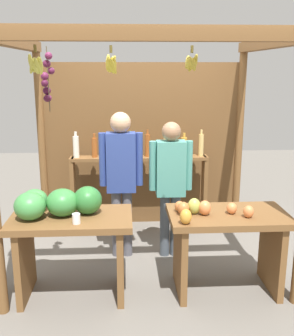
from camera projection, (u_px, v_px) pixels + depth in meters
ground_plane at (146, 255)px, 4.68m from camera, size 12.00×12.00×0.00m
market_stall at (143, 127)px, 4.78m from camera, size 2.78×2.20×2.43m
fruit_counter_left at (65, 224)px, 3.72m from camera, size 1.12×0.65×1.05m
fruit_counter_right at (225, 235)px, 3.81m from camera, size 1.12×0.64×0.94m
bottle_shelf_unit at (139, 171)px, 5.24m from camera, size 1.78×0.22×1.35m
vendor_man at (121, 172)px, 4.45m from camera, size 0.48×0.22×1.66m
vendor_woman at (171, 178)px, 4.47m from camera, size 0.48×0.21×1.55m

